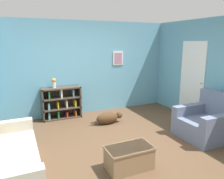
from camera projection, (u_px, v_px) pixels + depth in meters
name	position (u px, v px, depth m)	size (l,w,h in m)	color
ground_plane	(120.00, 143.00, 4.46)	(14.00, 14.00, 0.00)	brown
wall_back	(85.00, 68.00, 6.18)	(5.60, 0.13, 2.60)	#609EB7
wall_right	(216.00, 73.00, 5.21)	(0.16, 5.00, 2.60)	#609EB7
couch	(5.00, 161.00, 3.23)	(0.82, 1.94, 0.82)	#B7AD99
bookshelf	(61.00, 103.00, 5.87)	(1.02, 0.34, 0.85)	#42382D
recliner_chair	(207.00, 122.00, 4.72)	(0.99, 0.98, 0.96)	slate
coffee_table	(129.00, 157.00, 3.54)	(0.76, 0.43, 0.38)	#846647
dog	(108.00, 118.00, 5.51)	(0.85, 0.26, 0.29)	#472D19
vase	(54.00, 82.00, 5.66)	(0.11, 0.11, 0.26)	silver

